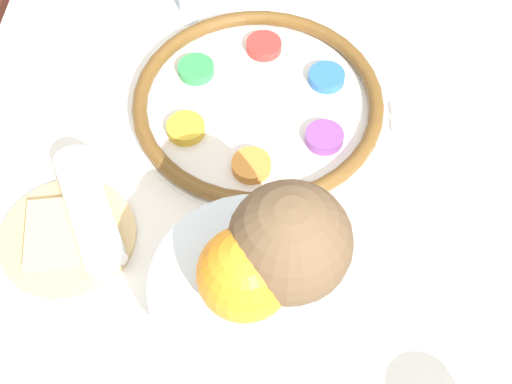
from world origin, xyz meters
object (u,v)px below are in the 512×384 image
at_px(orange_fruit, 245,274).
at_px(napkin_roll, 89,208).
at_px(coconut, 290,243).
at_px(fruit_stand, 253,294).
at_px(bread_plate, 67,236).
at_px(seder_plate, 258,103).

height_order(orange_fruit, napkin_roll, orange_fruit).
distance_m(coconut, napkin_roll, 0.30).
xyz_separation_m(fruit_stand, coconut, (-0.01, 0.03, 0.08)).
xyz_separation_m(bread_plate, napkin_roll, (-0.03, 0.02, 0.02)).
relative_size(orange_fruit, coconut, 0.76).
relative_size(orange_fruit, napkin_roll, 0.54).
distance_m(fruit_stand, orange_fruit, 0.07).
bearing_deg(coconut, bread_plate, -107.75).
xyz_separation_m(seder_plate, napkin_roll, (0.19, -0.19, 0.01)).
bearing_deg(bread_plate, napkin_roll, 141.27).
distance_m(seder_plate, fruit_stand, 0.32).
relative_size(orange_fruit, bread_plate, 0.54).
xyz_separation_m(seder_plate, orange_fruit, (0.33, 0.01, 0.15)).
bearing_deg(napkin_roll, fruit_stand, 58.29).
xyz_separation_m(coconut, bread_plate, (-0.08, -0.26, -0.17)).
height_order(fruit_stand, coconut, coconut).
distance_m(seder_plate, orange_fruit, 0.36).
bearing_deg(seder_plate, coconut, 9.96).
xyz_separation_m(seder_plate, bread_plate, (0.21, -0.21, -0.01)).
distance_m(orange_fruit, coconut, 0.05).
xyz_separation_m(orange_fruit, coconut, (-0.03, 0.04, 0.01)).
bearing_deg(fruit_stand, orange_fruit, -26.34).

